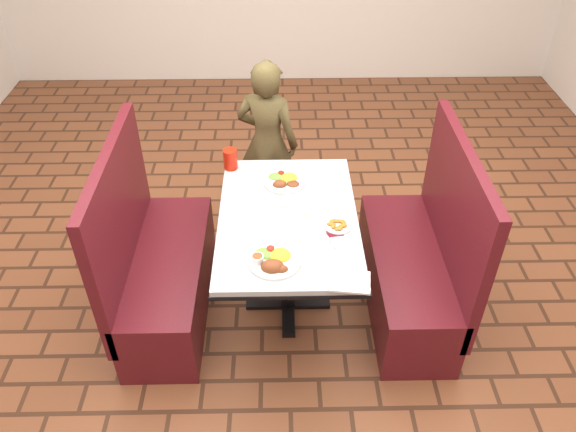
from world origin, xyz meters
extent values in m
plane|color=brown|center=(0.00, 0.00, 0.00)|extent=(7.00, 7.00, 0.00)
cube|color=silver|center=(0.00, 0.00, 0.73)|extent=(0.80, 1.20, 0.03)
cube|color=black|center=(0.00, 0.00, 0.70)|extent=(0.81, 1.21, 0.02)
cylinder|color=black|center=(0.00, 0.00, 0.36)|extent=(0.10, 0.10, 0.69)
cube|color=black|center=(0.00, 0.00, 0.01)|extent=(0.55, 0.08, 0.03)
cube|color=black|center=(0.00, 0.00, 0.01)|extent=(0.08, 0.55, 0.03)
cube|color=maroon|center=(-0.75, 0.00, 0.23)|extent=(0.45, 1.20, 0.45)
cube|color=maroon|center=(-0.97, 0.00, 0.70)|extent=(0.06, 1.20, 0.95)
cube|color=maroon|center=(0.75, 0.00, 0.23)|extent=(0.45, 1.20, 0.45)
cube|color=maroon|center=(0.97, 0.00, 0.70)|extent=(0.06, 1.20, 0.95)
imported|color=brown|center=(-0.13, 1.01, 0.63)|extent=(0.53, 0.43, 1.27)
cylinder|color=white|center=(-0.08, -0.39, 0.76)|extent=(0.28, 0.28, 0.02)
ellipsoid|color=yellow|center=(-0.05, -0.35, 0.79)|extent=(0.11, 0.11, 0.05)
ellipsoid|color=#77B046|center=(-0.13, -0.34, 0.78)|extent=(0.11, 0.09, 0.04)
cylinder|color=red|center=(-0.10, -0.32, 0.79)|extent=(0.04, 0.04, 0.01)
ellipsoid|color=brown|center=(-0.09, -0.45, 0.80)|extent=(0.12, 0.09, 0.07)
ellipsoid|color=brown|center=(-0.04, -0.46, 0.79)|extent=(0.07, 0.05, 0.04)
cylinder|color=white|center=(-0.17, -0.40, 0.79)|extent=(0.07, 0.07, 0.04)
cylinder|color=brown|center=(-0.17, -0.40, 0.81)|extent=(0.05, 0.05, 0.01)
cylinder|color=white|center=(-0.02, 0.33, 0.76)|extent=(0.26, 0.26, 0.02)
ellipsoid|color=yellow|center=(0.01, 0.37, 0.79)|extent=(0.11, 0.11, 0.05)
ellipsoid|color=#77B046|center=(-0.06, 0.38, 0.78)|extent=(0.11, 0.09, 0.03)
cylinder|color=red|center=(-0.04, 0.40, 0.78)|extent=(0.04, 0.04, 0.01)
ellipsoid|color=brown|center=(0.04, 0.30, 0.78)|extent=(0.08, 0.08, 0.03)
ellipsoid|color=brown|center=(-0.05, 0.29, 0.79)|extent=(0.09, 0.07, 0.05)
cylinder|color=white|center=(0.28, -0.10, 0.76)|extent=(0.16, 0.16, 0.01)
cube|color=maroon|center=(0.25, -0.14, 0.75)|extent=(0.10, 0.10, 0.00)
cube|color=silver|center=(0.23, -0.23, 0.76)|extent=(0.06, 0.13, 0.00)
cylinder|color=red|center=(-0.36, 0.51, 0.82)|extent=(0.09, 0.09, 0.13)
cube|color=white|center=(0.30, -0.54, 0.76)|extent=(0.23, 0.18, 0.01)
cube|color=silver|center=(-0.05, -0.39, 0.76)|extent=(0.04, 0.16, 0.00)
cube|color=silver|center=(-0.06, -0.36, 0.76)|extent=(0.07, 0.16, 0.00)
camera|label=1|loc=(-0.05, -2.54, 2.76)|focal=35.00mm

